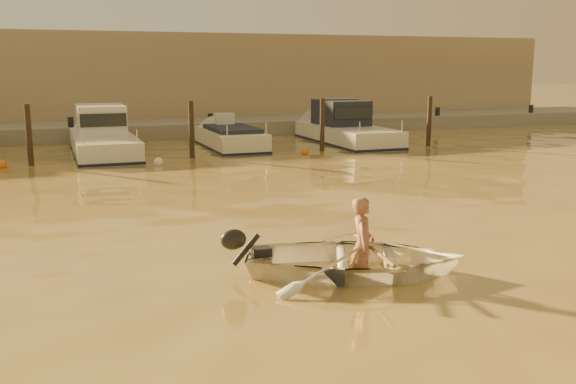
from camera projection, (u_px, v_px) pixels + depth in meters
name	position (u px, v px, depth m)	size (l,w,h in m)	color
ground_plane	(393.00, 273.00, 10.05)	(160.00, 160.00, 0.00)	olive
dinghy	(356.00, 260.00, 9.98)	(2.41, 3.38, 0.70)	white
person	(362.00, 246.00, 9.93)	(0.55, 0.36, 1.52)	#9C5F4E
outboard_motor	(260.00, 256.00, 10.02)	(0.90, 0.40, 0.70)	black
oar_port	(372.00, 248.00, 9.93)	(0.06, 0.06, 2.10)	brown
oar_starboard	(359.00, 248.00, 9.94)	(0.06, 0.06, 2.10)	brown
moored_boat_2	(103.00, 137.00, 23.58)	(2.11, 7.14, 1.75)	silver
moored_boat_3	(231.00, 142.00, 25.33)	(1.85, 5.41, 0.95)	beige
moored_boat_4	(347.00, 128.00, 27.00)	(2.26, 6.98, 1.75)	silver
piling_1	(29.00, 138.00, 20.66)	(0.18, 0.18, 2.20)	#2D2319
piling_2	(192.00, 132.00, 22.48)	(0.18, 0.18, 2.20)	#2D2319
piling_3	(322.00, 127.00, 24.21)	(0.18, 0.18, 2.20)	#2D2319
piling_4	(429.00, 124.00, 25.83)	(0.18, 0.18, 2.20)	#2D2319
fender_b	(2.00, 165.00, 20.35)	(0.30, 0.30, 0.30)	orange
fender_c	(159.00, 162.00, 20.97)	(0.30, 0.30, 0.30)	white
fender_d	(305.00, 152.00, 23.43)	(0.30, 0.30, 0.30)	orange
fender_e	(376.00, 147.00, 24.69)	(0.30, 0.30, 0.30)	silver
quay	(161.00, 132.00, 29.77)	(52.00, 4.00, 1.00)	gray
waterfront_building	(142.00, 81.00, 34.38)	(46.00, 7.00, 4.80)	#9E8466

